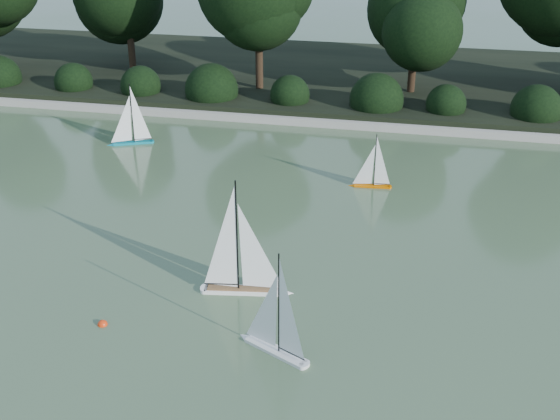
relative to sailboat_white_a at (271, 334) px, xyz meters
name	(u,v)px	position (x,y,z in m)	size (l,w,h in m)	color
ground	(289,356)	(0.26, -0.08, -0.24)	(80.00, 80.00, 0.00)	#354529
pond_coping	(363,125)	(0.26, 8.92, -0.15)	(40.00, 0.35, 0.18)	gray
far_bank	(377,79)	(0.26, 12.92, -0.09)	(40.00, 8.00, 0.30)	black
tree_line	(427,0)	(1.49, 11.36, 2.40)	(26.31, 3.93, 4.39)	black
shrub_hedge	(368,100)	(0.26, 9.82, 0.21)	(29.10, 1.10, 1.10)	black
sailboat_white_a	(271,334)	(0.00, 0.00, 0.00)	(1.07, 0.65, 1.54)	silver
sailboat_white_b	(249,275)	(-0.61, 1.28, 0.05)	(1.38, 0.41, 1.88)	white
sailboat_orange	(369,178)	(0.72, 5.47, -0.06)	(0.85, 0.20, 1.16)	#D86000
sailboat_teal	(128,134)	(-4.80, 6.75, -0.01)	(1.03, 0.57, 1.46)	#0D7888
race_buoy	(103,325)	(-2.35, 0.07, -0.24)	(0.14, 0.14, 0.14)	red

